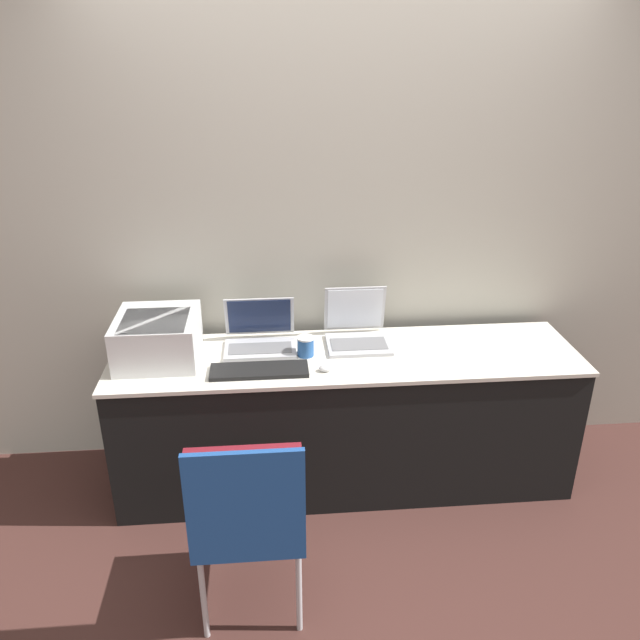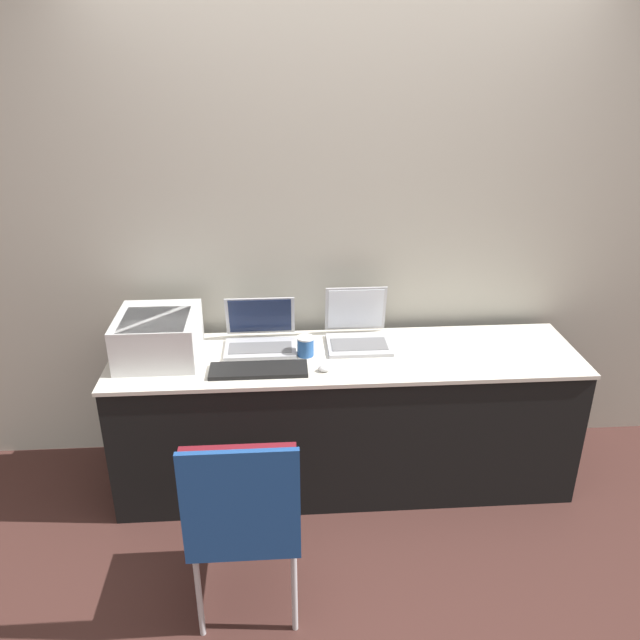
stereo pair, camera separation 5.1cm
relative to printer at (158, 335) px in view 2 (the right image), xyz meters
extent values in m
plane|color=#472823|center=(0.92, -0.32, -0.87)|extent=(14.00, 14.00, 0.00)
cube|color=#B7B2A3|center=(0.92, 0.36, 0.43)|extent=(8.00, 0.05, 2.60)
cube|color=black|center=(0.92, -0.04, -0.51)|extent=(2.31, 0.57, 0.73)
cube|color=silver|center=(0.92, -0.04, -0.13)|extent=(2.33, 0.59, 0.02)
cube|color=silver|center=(0.00, 0.00, -0.01)|extent=(0.39, 0.41, 0.22)
cube|color=black|center=(0.00, -0.04, 0.08)|extent=(0.31, 0.31, 0.04)
cube|color=#B7B7BC|center=(0.49, 0.04, -0.11)|extent=(0.36, 0.23, 0.02)
cube|color=slate|center=(0.49, 0.03, -0.10)|extent=(0.31, 0.12, 0.00)
cube|color=#B7B7BC|center=(0.49, 0.19, 0.01)|extent=(0.36, 0.07, 0.22)
cube|color=#192342|center=(0.49, 0.18, 0.01)|extent=(0.32, 0.06, 0.20)
cube|color=#B7B7BC|center=(0.99, 0.05, -0.11)|extent=(0.32, 0.26, 0.02)
cube|color=slate|center=(0.99, 0.04, -0.10)|extent=(0.28, 0.14, 0.00)
cube|color=#B7B7BC|center=(0.99, 0.21, 0.02)|extent=(0.32, 0.06, 0.26)
cube|color=silver|center=(0.99, 0.20, 0.03)|extent=(0.29, 0.05, 0.23)
cube|color=black|center=(0.49, -0.19, -0.11)|extent=(0.46, 0.15, 0.02)
cylinder|color=#285699|center=(0.72, -0.03, -0.07)|extent=(0.08, 0.08, 0.09)
cylinder|color=white|center=(0.72, -0.03, -0.02)|extent=(0.09, 0.09, 0.01)
ellipsoid|color=silver|center=(0.80, -0.20, -0.11)|extent=(0.06, 0.05, 0.03)
cube|color=maroon|center=(0.44, -0.78, -0.43)|extent=(0.41, 0.43, 0.04)
cube|color=maroon|center=(0.44, -0.99, -0.19)|extent=(0.41, 0.03, 0.44)
cylinder|color=silver|center=(0.25, -0.59, -0.66)|extent=(0.02, 0.02, 0.42)
cylinder|color=silver|center=(0.62, -0.59, -0.66)|extent=(0.02, 0.02, 0.42)
cylinder|color=silver|center=(0.25, -0.98, -0.66)|extent=(0.02, 0.02, 0.42)
cylinder|color=silver|center=(0.62, -0.98, -0.66)|extent=(0.02, 0.02, 0.42)
cube|color=#1E478C|center=(0.44, -1.01, -0.21)|extent=(0.43, 0.02, 0.49)
camera|label=1|loc=(0.55, -2.78, 1.31)|focal=35.00mm
camera|label=2|loc=(0.60, -2.78, 1.31)|focal=35.00mm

